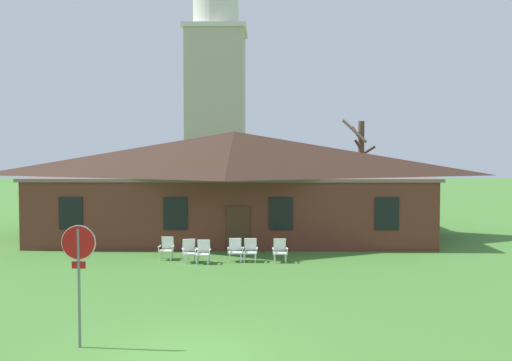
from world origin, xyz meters
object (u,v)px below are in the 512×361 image
lawn_chair_far_side (280,250)px  lawn_chair_left_end (203,251)px  stop_sign (79,261)px  lawn_chair_near_door (190,250)px  lawn_chair_middle (235,249)px  lawn_chair_by_porch (167,248)px  lawn_chair_right_end (250,250)px

lawn_chair_far_side → lawn_chair_left_end: bearing=-173.5°
stop_sign → lawn_chair_near_door: (1.12, 10.64, -1.53)m
lawn_chair_left_end → lawn_chair_middle: 1.37m
lawn_chair_near_door → lawn_chair_left_end: bearing=-18.8°
stop_sign → lawn_chair_far_side: 11.95m
lawn_chair_left_end → lawn_chair_far_side: bearing=6.5°
lawn_chair_near_door → lawn_chair_middle: (1.89, 0.25, 0.00)m
lawn_chair_middle → lawn_chair_far_side: same height
lawn_chair_by_porch → lawn_chair_far_side: size_ratio=1.00×
lawn_chair_left_end → lawn_chair_far_side: (3.17, 0.36, 0.00)m
lawn_chair_by_porch → lawn_chair_right_end: size_ratio=1.00×
lawn_chair_by_porch → lawn_chair_left_end: bearing=-27.4°
stop_sign → lawn_chair_by_porch: bearing=89.7°
lawn_chair_right_end → lawn_chair_near_door: bearing=-174.8°
lawn_chair_near_door → lawn_chair_middle: size_ratio=1.00×
lawn_chair_by_porch → lawn_chair_left_end: size_ratio=1.00×
stop_sign → lawn_chair_middle: stop_sign is taller
lawn_chair_by_porch → lawn_chair_right_end: bearing=-6.8°
stop_sign → lawn_chair_by_porch: stop_sign is taller
lawn_chair_middle → lawn_chair_near_door: bearing=-172.4°
lawn_chair_left_end → lawn_chair_right_end: 1.97m
stop_sign → lawn_chair_far_side: (4.89, 10.80, -1.53)m
lawn_chair_near_door → lawn_chair_right_end: (2.52, 0.23, 0.00)m
lawn_chair_by_porch → lawn_chair_right_end: 3.61m
stop_sign → lawn_chair_left_end: 10.69m
lawn_chair_by_porch → lawn_chair_near_door: (1.06, -0.66, 0.00)m
lawn_chair_near_door → lawn_chair_far_side: bearing=2.4°
lawn_chair_left_end → lawn_chair_middle: (1.29, 0.45, 0.00)m
lawn_chair_near_door → lawn_chair_far_side: 3.77m
stop_sign → lawn_chair_near_door: stop_sign is taller
lawn_chair_far_side → lawn_chair_by_porch: bearing=174.1°
stop_sign → lawn_chair_middle: (3.01, 10.90, -1.53)m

